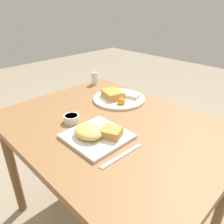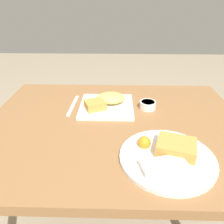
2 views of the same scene
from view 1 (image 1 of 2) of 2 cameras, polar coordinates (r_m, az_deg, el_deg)
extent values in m
plane|color=gray|center=(1.53, -0.05, -26.50)|extent=(8.00, 8.00, 0.00)
cube|color=olive|center=(1.06, -0.06, -3.82)|extent=(1.08, 0.83, 0.04)
cylinder|color=brown|center=(1.46, -24.50, -13.49)|extent=(0.05, 0.05, 0.67)
cylinder|color=brown|center=(1.74, -2.88, -3.78)|extent=(0.05, 0.05, 0.67)
cube|color=white|center=(0.94, -3.93, -6.31)|extent=(0.24, 0.24, 0.01)
ellipsoid|color=#EAC660|center=(0.92, -6.17, -5.07)|extent=(0.13, 0.11, 0.04)
cube|color=gold|center=(0.92, -0.23, -5.33)|extent=(0.11, 0.10, 0.04)
cylinder|color=white|center=(1.29, 1.82, 3.50)|extent=(0.31, 0.31, 0.01)
cube|color=gold|center=(1.29, 0.14, 4.71)|extent=(0.15, 0.13, 0.04)
cube|color=silver|center=(1.31, 4.17, 4.55)|extent=(0.15, 0.09, 0.02)
sphere|color=orange|center=(1.21, 2.44, 2.74)|extent=(0.04, 0.04, 0.04)
cylinder|color=white|center=(1.07, -10.52, -1.70)|extent=(0.07, 0.07, 0.03)
cylinder|color=#D1B775|center=(1.06, -10.59, -0.97)|extent=(0.06, 0.06, 0.00)
cylinder|color=white|center=(1.54, -4.60, 8.55)|extent=(0.04, 0.04, 0.07)
cylinder|color=white|center=(1.55, -4.58, 7.98)|extent=(0.03, 0.03, 0.04)
cylinder|color=silver|center=(1.53, -4.66, 10.04)|extent=(0.04, 0.04, 0.01)
cube|color=silver|center=(0.84, 2.60, -11.29)|extent=(0.02, 0.21, 0.00)
camera|label=2|loc=(1.55, 22.37, 23.37)|focal=35.00mm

